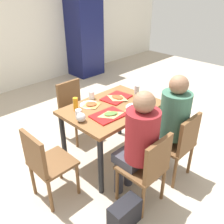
{
  "coord_description": "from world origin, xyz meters",
  "views": [
    {
      "loc": [
        -1.81,
        -1.8,
        2.07
      ],
      "look_at": [
        0.0,
        0.0,
        0.69
      ],
      "focal_mm": 38.74,
      "sensor_mm": 36.0,
      "label": 1
    }
  ],
  "objects_px": {
    "chair_near_right": "(179,143)",
    "handbag": "(125,214)",
    "tray_red_far": "(116,98)",
    "plastic_cup_b": "(135,111)",
    "pizza_slice_c": "(91,104)",
    "person_in_brown_jacket": "(171,119)",
    "tray_red_near": "(108,115)",
    "condiment_bottle": "(76,104)",
    "drink_fridge": "(85,35)",
    "chair_near_left": "(148,167)",
    "pizza_slice_a": "(111,114)",
    "plastic_cup_a": "(92,95)",
    "paper_plate_near_edge": "(135,107)",
    "person_in_red": "(139,140)",
    "foil_bundle": "(81,117)",
    "pizza_slice_d": "(135,107)",
    "pizza_slice_b": "(117,97)",
    "plastic_cup_c": "(79,114)",
    "paper_plate_center": "(89,105)",
    "chair_far_side": "(74,106)",
    "soda_can": "(137,90)",
    "main_table": "(112,114)",
    "chair_left_end": "(45,162)"
  },
  "relations": [
    {
      "from": "chair_near_right",
      "to": "handbag",
      "type": "relative_size",
      "value": 2.64
    },
    {
      "from": "tray_red_far",
      "to": "plastic_cup_b",
      "type": "relative_size",
      "value": 3.6
    },
    {
      "from": "chair_near_right",
      "to": "pizza_slice_c",
      "type": "relative_size",
      "value": 3.72
    },
    {
      "from": "person_in_brown_jacket",
      "to": "tray_red_near",
      "type": "distance_m",
      "value": 0.69
    },
    {
      "from": "condiment_bottle",
      "to": "drink_fridge",
      "type": "relative_size",
      "value": 0.08
    },
    {
      "from": "chair_near_left",
      "to": "tray_red_near",
      "type": "bearing_deg",
      "value": 82.45
    },
    {
      "from": "chair_near_left",
      "to": "pizza_slice_a",
      "type": "distance_m",
      "value": 0.7
    },
    {
      "from": "plastic_cup_a",
      "to": "plastic_cup_b",
      "type": "height_order",
      "value": "same"
    },
    {
      "from": "person_in_brown_jacket",
      "to": "paper_plate_near_edge",
      "type": "xyz_separation_m",
      "value": [
        -0.11,
        0.42,
        0.04
      ]
    },
    {
      "from": "person_in_red",
      "to": "pizza_slice_c",
      "type": "distance_m",
      "value": 0.83
    },
    {
      "from": "pizza_slice_a",
      "to": "foil_bundle",
      "type": "xyz_separation_m",
      "value": [
        -0.31,
        0.14,
        0.03
      ]
    },
    {
      "from": "paper_plate_near_edge",
      "to": "pizza_slice_d",
      "type": "bearing_deg",
      "value": -142.71
    },
    {
      "from": "tray_red_near",
      "to": "pizza_slice_b",
      "type": "bearing_deg",
      "value": 30.6
    },
    {
      "from": "tray_red_near",
      "to": "drink_fridge",
      "type": "relative_size",
      "value": 0.19
    },
    {
      "from": "person_in_red",
      "to": "plastic_cup_b",
      "type": "relative_size",
      "value": 12.54
    },
    {
      "from": "pizza_slice_a",
      "to": "plastic_cup_b",
      "type": "relative_size",
      "value": 2.62
    },
    {
      "from": "paper_plate_near_edge",
      "to": "foil_bundle",
      "type": "distance_m",
      "value": 0.68
    },
    {
      "from": "plastic_cup_c",
      "to": "condiment_bottle",
      "type": "xyz_separation_m",
      "value": [
        0.08,
        0.16,
        0.03
      ]
    },
    {
      "from": "person_in_brown_jacket",
      "to": "paper_plate_near_edge",
      "type": "distance_m",
      "value": 0.44
    },
    {
      "from": "paper_plate_near_edge",
      "to": "plastic_cup_a",
      "type": "xyz_separation_m",
      "value": [
        -0.2,
        0.55,
        0.05
      ]
    },
    {
      "from": "plastic_cup_c",
      "to": "handbag",
      "type": "xyz_separation_m",
      "value": [
        -0.18,
        -0.85,
        -0.68
      ]
    },
    {
      "from": "tray_red_near",
      "to": "handbag",
      "type": "xyz_separation_m",
      "value": [
        -0.43,
        -0.66,
        -0.64
      ]
    },
    {
      "from": "plastic_cup_b",
      "to": "drink_fridge",
      "type": "xyz_separation_m",
      "value": [
        1.92,
        3.18,
        0.13
      ]
    },
    {
      "from": "person_in_red",
      "to": "plastic_cup_c",
      "type": "bearing_deg",
      "value": 103.69
    },
    {
      "from": "pizza_slice_a",
      "to": "plastic_cup_c",
      "type": "height_order",
      "value": "plastic_cup_c"
    },
    {
      "from": "paper_plate_near_edge",
      "to": "pizza_slice_b",
      "type": "bearing_deg",
      "value": 86.51
    },
    {
      "from": "paper_plate_center",
      "to": "pizza_slice_a",
      "type": "xyz_separation_m",
      "value": [
        -0.0,
        -0.37,
        0.02
      ]
    },
    {
      "from": "chair_far_side",
      "to": "plastic_cup_a",
      "type": "height_order",
      "value": "plastic_cup_a"
    },
    {
      "from": "chair_near_right",
      "to": "handbag",
      "type": "xyz_separation_m",
      "value": [
        -0.91,
        -0.02,
        -0.35
      ]
    },
    {
      "from": "paper_plate_near_edge",
      "to": "drink_fridge",
      "type": "distance_m",
      "value": 3.55
    },
    {
      "from": "soda_can",
      "to": "person_in_brown_jacket",
      "type": "bearing_deg",
      "value": -106.76
    },
    {
      "from": "pizza_slice_d",
      "to": "plastic_cup_c",
      "type": "bearing_deg",
      "value": 154.02
    },
    {
      "from": "pizza_slice_c",
      "to": "tray_red_near",
      "type": "bearing_deg",
      "value": -96.4
    },
    {
      "from": "person_in_red",
      "to": "pizza_slice_a",
      "type": "height_order",
      "value": "person_in_red"
    },
    {
      "from": "paper_plate_center",
      "to": "tray_red_far",
      "type": "bearing_deg",
      "value": -14.97
    },
    {
      "from": "soda_can",
      "to": "main_table",
      "type": "bearing_deg",
      "value": -177.66
    },
    {
      "from": "plastic_cup_c",
      "to": "condiment_bottle",
      "type": "bearing_deg",
      "value": 61.67
    },
    {
      "from": "person_in_brown_jacket",
      "to": "tray_red_near",
      "type": "bearing_deg",
      "value": 133.87
    },
    {
      "from": "person_in_red",
      "to": "drink_fridge",
      "type": "relative_size",
      "value": 0.66
    },
    {
      "from": "pizza_slice_b",
      "to": "pizza_slice_d",
      "type": "distance_m",
      "value": 0.33
    },
    {
      "from": "chair_near_left",
      "to": "soda_can",
      "type": "relative_size",
      "value": 6.92
    },
    {
      "from": "pizza_slice_d",
      "to": "handbag",
      "type": "relative_size",
      "value": 0.77
    },
    {
      "from": "chair_left_end",
      "to": "condiment_bottle",
      "type": "height_order",
      "value": "condiment_bottle"
    },
    {
      "from": "chair_near_right",
      "to": "pizza_slice_c",
      "type": "bearing_deg",
      "value": 114.68
    },
    {
      "from": "paper_plate_center",
      "to": "pizza_slice_a",
      "type": "bearing_deg",
      "value": -90.76
    },
    {
      "from": "person_in_brown_jacket",
      "to": "pizza_slice_d",
      "type": "relative_size",
      "value": 5.07
    },
    {
      "from": "person_in_red",
      "to": "condiment_bottle",
      "type": "relative_size",
      "value": 7.84
    },
    {
      "from": "main_table",
      "to": "plastic_cup_a",
      "type": "xyz_separation_m",
      "value": [
        -0.03,
        0.33,
        0.16
      ]
    },
    {
      "from": "plastic_cup_c",
      "to": "person_in_red",
      "type": "bearing_deg",
      "value": -76.31
    },
    {
      "from": "tray_red_near",
      "to": "pizza_slice_b",
      "type": "relative_size",
      "value": 1.46
    }
  ]
}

